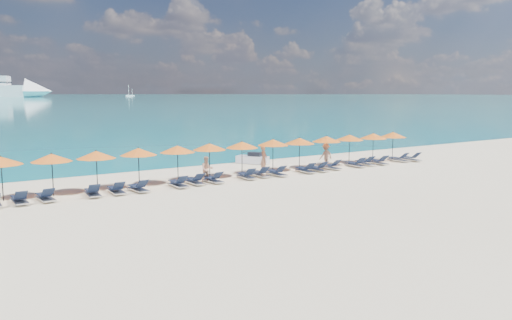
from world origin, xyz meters
TOP-DOWN VIEW (x-y plane):
  - ground at (0.00, 0.00)m, footprint 1400.00×1400.00m
  - sailboat_near at (162.87, 508.94)m, footprint 6.74×2.25m
  - sailboat_far at (185.55, 563.69)m, footprint 5.20×1.73m
  - jetski at (3.44, 8.77)m, footprint 2.03×2.53m
  - beachgoer_a at (2.02, 5.15)m, footprint 0.77×0.71m
  - beachgoer_b at (-3.01, 3.76)m, footprint 0.83×0.59m
  - beachgoer_c at (7.02, 4.60)m, footprint 1.11×0.53m
  - umbrella_0 at (-13.91, 4.59)m, footprint 2.10×2.10m
  - umbrella_1 at (-11.59, 4.43)m, footprint 2.10×2.10m
  - umbrella_2 at (-9.32, 4.42)m, footprint 2.10×2.10m
  - umbrella_3 at (-6.94, 4.52)m, footprint 2.10×2.10m
  - umbrella_4 at (-4.55, 4.53)m, footprint 2.10×2.10m
  - umbrella_5 at (-2.36, 4.64)m, footprint 2.10×2.10m
  - umbrella_6 at (-0.11, 4.48)m, footprint 2.10×2.10m
  - umbrella_7 at (2.42, 4.64)m, footprint 2.10×2.10m
  - umbrella_8 at (4.54, 4.49)m, footprint 2.10×2.10m
  - umbrella_9 at (6.99, 4.51)m, footprint 2.10×2.10m
  - umbrella_10 at (9.26, 4.55)m, footprint 2.10×2.10m
  - umbrella_11 at (11.62, 4.44)m, footprint 2.10×2.10m
  - umbrella_12 at (13.82, 4.46)m, footprint 2.10×2.10m
  - lounger_1 at (-13.34, 3.40)m, footprint 0.66×1.71m
  - lounger_2 at (-12.17, 3.39)m, footprint 0.76×1.75m
  - lounger_3 at (-9.90, 3.26)m, footprint 0.78×1.75m
  - lounger_4 at (-8.67, 3.24)m, footprint 0.68×1.72m
  - lounger_5 at (-7.51, 3.13)m, footprint 0.79×1.75m
  - lounger_6 at (-5.17, 3.14)m, footprint 0.62×1.70m
  - lounger_7 at (-4.01, 3.38)m, footprint 0.67×1.72m
  - lounger_8 at (-2.85, 3.30)m, footprint 0.73×1.74m
  - lounger_9 at (-0.49, 3.35)m, footprint 0.75×1.74m
  - lounger_10 at (0.62, 3.49)m, footprint 0.74×1.74m
  - lounger_11 at (1.73, 3.25)m, footprint 0.64×1.71m
  - lounger_12 at (4.07, 3.20)m, footprint 0.73×1.74m
  - lounger_13 at (5.12, 3.20)m, footprint 0.66×1.71m
  - lounger_14 at (6.47, 3.41)m, footprint 0.67×1.72m
  - lounger_15 at (8.72, 3.32)m, footprint 0.67×1.72m
  - lounger_16 at (9.84, 3.47)m, footprint 0.76×1.75m
  - lounger_17 at (11.01, 3.24)m, footprint 0.76×1.75m
  - lounger_18 at (13.45, 3.50)m, footprint 0.74×1.74m
  - lounger_19 at (14.53, 3.20)m, footprint 0.68×1.72m

SIDE VIEW (x-z plane):
  - ground at x=0.00m, z-range 0.00..0.00m
  - lounger_1 at x=-13.34m, z-range -0.09..0.56m
  - lounger_2 at x=-12.17m, z-range -0.09..0.56m
  - lounger_3 at x=-9.90m, z-range -0.09..0.56m
  - lounger_4 at x=-8.67m, z-range -0.09..0.56m
  - lounger_5 at x=-7.51m, z-range -0.09..0.56m
  - lounger_6 at x=-5.17m, z-range -0.09..0.56m
  - lounger_7 at x=-4.01m, z-range -0.09..0.56m
  - lounger_8 at x=-2.85m, z-range -0.09..0.56m
  - lounger_9 at x=-0.49m, z-range -0.09..0.56m
  - lounger_10 at x=0.62m, z-range -0.09..0.56m
  - lounger_11 at x=1.73m, z-range -0.09..0.56m
  - lounger_12 at x=4.07m, z-range -0.09..0.56m
  - lounger_13 at x=5.12m, z-range -0.09..0.56m
  - lounger_14 at x=6.47m, z-range -0.09..0.56m
  - lounger_15 at x=8.72m, z-range -0.09..0.56m
  - lounger_16 at x=9.84m, z-range -0.09..0.56m
  - lounger_17 at x=11.01m, z-range -0.09..0.56m
  - lounger_18 at x=13.45m, z-range -0.09..0.56m
  - lounger_19 at x=14.53m, z-range -0.09..0.56m
  - jetski at x=3.44m, z-range -0.08..0.78m
  - beachgoer_b at x=-3.01m, z-range 0.00..1.55m
  - beachgoer_c at x=7.02m, z-range 0.00..1.69m
  - beachgoer_a at x=2.02m, z-range 0.00..1.77m
  - sailboat_far at x=185.55m, z-range -3.79..5.75m
  - sailboat_near at x=162.87m, z-range -4.91..7.44m
  - umbrella_0 at x=-13.91m, z-range 0.88..3.16m
  - umbrella_1 at x=-11.59m, z-range 0.88..3.16m
  - umbrella_2 at x=-9.32m, z-range 0.88..3.16m
  - umbrella_3 at x=-6.94m, z-range 0.88..3.16m
  - umbrella_4 at x=-4.55m, z-range 0.88..3.16m
  - umbrella_5 at x=-2.36m, z-range 0.88..3.16m
  - umbrella_6 at x=-0.11m, z-range 0.88..3.16m
  - umbrella_7 at x=2.42m, z-range 0.88..3.16m
  - umbrella_8 at x=4.54m, z-range 0.88..3.16m
  - umbrella_9 at x=6.99m, z-range 0.88..3.16m
  - umbrella_10 at x=9.26m, z-range 0.88..3.16m
  - umbrella_11 at x=11.62m, z-range 0.88..3.16m
  - umbrella_12 at x=13.82m, z-range 0.88..3.16m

